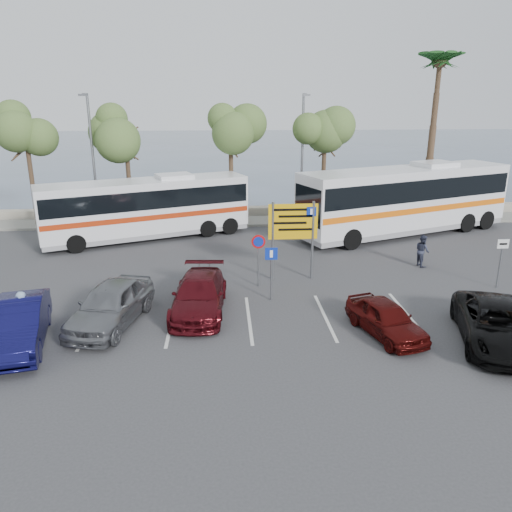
{
  "coord_description": "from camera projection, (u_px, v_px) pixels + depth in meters",
  "views": [
    {
      "loc": [
        -2.12,
        -18.1,
        8.03
      ],
      "look_at": [
        -0.66,
        3.0,
        1.2
      ],
      "focal_mm": 35.0,
      "sensor_mm": 36.0,
      "label": 1
    }
  ],
  "objects": [
    {
      "name": "pedestrian_far",
      "position": [
        422.0,
        251.0,
        24.38
      ],
      "size": [
        0.71,
        0.85,
        1.58
      ],
      "primitive_type": "imported",
      "rotation": [
        0.0,
        0.0,
        1.72
      ],
      "color": "#303448",
      "rests_on": "ground"
    },
    {
      "name": "sign_no_stop",
      "position": [
        258.0,
        252.0,
        21.53
      ],
      "size": [
        0.6,
        0.08,
        2.35
      ],
      "color": "slate",
      "rests_on": "ground"
    },
    {
      "name": "street_lamp_left",
      "position": [
        92.0,
        154.0,
        30.55
      ],
      "size": [
        0.45,
        1.15,
        8.01
      ],
      "color": "slate",
      "rests_on": "kerb_strip"
    },
    {
      "name": "lane_markings",
      "position": [
        251.0,
        319.0,
        18.76
      ],
      "size": [
        12.02,
        4.2,
        0.01
      ],
      "primitive_type": null,
      "color": "silver",
      "rests_on": "ground"
    },
    {
      "name": "car_red",
      "position": [
        386.0,
        318.0,
        17.38
      ],
      "size": [
        2.42,
        3.88,
        1.23
      ],
      "primitive_type": "imported",
      "rotation": [
        0.0,
        0.0,
        0.29
      ],
      "color": "#460B0A",
      "rests_on": "ground"
    },
    {
      "name": "tree_mid",
      "position": [
        230.0,
        119.0,
        30.94
      ],
      "size": [
        3.2,
        3.2,
        8.0
      ],
      "color": "#382619",
      "rests_on": "kerb_strip"
    },
    {
      "name": "sign_parking",
      "position": [
        271.0,
        266.0,
        20.08
      ],
      "size": [
        0.5,
        0.07,
        2.25
      ],
      "color": "slate",
      "rests_on": "ground"
    },
    {
      "name": "car_maroon",
      "position": [
        199.0,
        295.0,
        19.21
      ],
      "size": [
        2.27,
        4.9,
        1.39
      ],
      "primitive_type": "imported",
      "rotation": [
        0.0,
        0.0,
        -0.07
      ],
      "color": "#4D0C13",
      "rests_on": "ground"
    },
    {
      "name": "tree_right",
      "position": [
        325.0,
        126.0,
        31.48
      ],
      "size": [
        3.2,
        3.2,
        7.4
      ],
      "color": "#382619",
      "rests_on": "kerb_strip"
    },
    {
      "name": "direction_sign",
      "position": [
        293.0,
        228.0,
        22.14
      ],
      "size": [
        2.2,
        0.12,
        3.6
      ],
      "color": "slate",
      "rests_on": "ground"
    },
    {
      "name": "car_blue",
      "position": [
        18.0,
        324.0,
        16.57
      ],
      "size": [
        2.61,
        4.96,
        1.56
      ],
      "primitive_type": "imported",
      "rotation": [
        0.0,
        0.0,
        0.21
      ],
      "color": "#0D0D3F",
      "rests_on": "ground"
    },
    {
      "name": "tree_left",
      "position": [
        125.0,
        130.0,
        30.71
      ],
      "size": [
        3.2,
        3.2,
        7.2
      ],
      "color": "#382619",
      "rests_on": "kerb_strip"
    },
    {
      "name": "kerb_strip",
      "position": [
        254.0,
        221.0,
        33.06
      ],
      "size": [
        44.0,
        2.4,
        0.15
      ],
      "primitive_type": "cube",
      "color": "gray",
      "rests_on": "ground"
    },
    {
      "name": "car_silver_a",
      "position": [
        111.0,
        304.0,
        18.1
      ],
      "size": [
        2.96,
        4.97,
        1.58
      ],
      "primitive_type": "imported",
      "rotation": [
        0.0,
        0.0,
        -0.25
      ],
      "color": "slate",
      "rests_on": "ground"
    },
    {
      "name": "sign_taxi",
      "position": [
        501.0,
        257.0,
        21.41
      ],
      "size": [
        0.5,
        0.07,
        2.2
      ],
      "color": "slate",
      "rests_on": "ground"
    },
    {
      "name": "coach_bus_left",
      "position": [
        146.0,
        210.0,
        28.81
      ],
      "size": [
        11.88,
        6.66,
        3.67
      ],
      "color": "silver",
      "rests_on": "ground"
    },
    {
      "name": "coach_bus_right",
      "position": [
        405.0,
        202.0,
        29.73
      ],
      "size": [
        13.7,
        7.65,
        4.23
      ],
      "color": "silver",
      "rests_on": "ground"
    },
    {
      "name": "tree_far_left",
      "position": [
        24.0,
        125.0,
        30.22
      ],
      "size": [
        3.2,
        3.2,
        7.6
      ],
      "color": "#382619",
      "rests_on": "kerb_strip"
    },
    {
      "name": "pedestrian_near",
      "position": [
        23.0,
        315.0,
        17.03
      ],
      "size": [
        0.75,
        0.74,
        1.74
      ],
      "primitive_type": "imported",
      "rotation": [
        0.0,
        0.0,
        3.89
      ],
      "color": "#84A0C1",
      "rests_on": "ground"
    },
    {
      "name": "palm_tree",
      "position": [
        440.0,
        64.0,
        30.8
      ],
      "size": [
        4.8,
        4.8,
        11.2
      ],
      "color": "#382619",
      "rests_on": "kerb_strip"
    },
    {
      "name": "ground",
      "position": [
        278.0,
        308.0,
        19.79
      ],
      "size": [
        120.0,
        120.0,
        0.0
      ],
      "primitive_type": "plane",
      "color": "#363639",
      "rests_on": "ground"
    },
    {
      "name": "seawall",
      "position": [
        253.0,
        211.0,
        34.89
      ],
      "size": [
        48.0,
        0.8,
        0.6
      ],
      "primitive_type": "cube",
      "color": "#9E947F",
      "rests_on": "ground"
    },
    {
      "name": "suv_black",
      "position": [
        497.0,
        325.0,
        16.71
      ],
      "size": [
        3.63,
        5.47,
        1.4
      ],
      "primitive_type": "imported",
      "rotation": [
        0.0,
        0.0,
        -0.28
      ],
      "color": "black",
      "rests_on": "ground"
    },
    {
      "name": "sea",
      "position": [
        235.0,
        150.0,
        76.75
      ],
      "size": [
        140.0,
        140.0,
        0.0
      ],
      "primitive_type": "plane",
      "color": "#405666",
      "rests_on": "ground"
    },
    {
      "name": "street_lamp_right",
      "position": [
        302.0,
        152.0,
        31.41
      ],
      "size": [
        0.45,
        1.15,
        8.01
      ],
      "color": "slate",
      "rests_on": "kerb_strip"
    }
  ]
}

